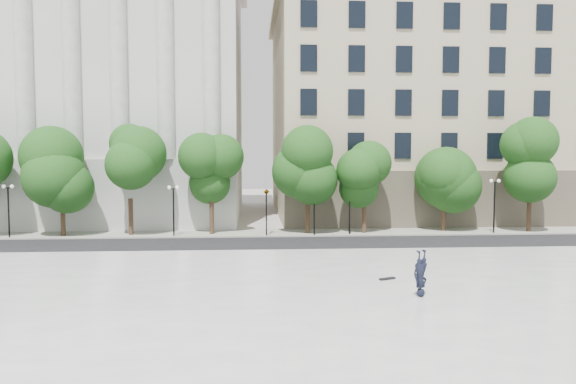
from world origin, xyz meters
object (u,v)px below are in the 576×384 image
object	(u,v)px
person_lying	(420,290)
skateboard	(387,279)
traffic_light_east	(314,189)
traffic_light_west	(266,188)

from	to	relation	value
person_lying	skateboard	xyz separation A→B (m)	(-0.63, 3.22, -0.23)
traffic_light_east	skateboard	distance (m)	17.36
traffic_light_east	skateboard	world-z (taller)	traffic_light_east
traffic_light_east	person_lying	xyz separation A→B (m)	(2.26, -20.20, -2.99)
person_lying	skateboard	distance (m)	3.29
traffic_light_east	skateboard	bearing A→B (deg)	-84.53
traffic_light_east	skateboard	xyz separation A→B (m)	(1.63, -16.98, -3.22)
person_lying	skateboard	world-z (taller)	person_lying
traffic_light_west	skateboard	size ratio (longest dim) A/B	5.06
traffic_light_west	person_lying	bearing A→B (deg)	-73.52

